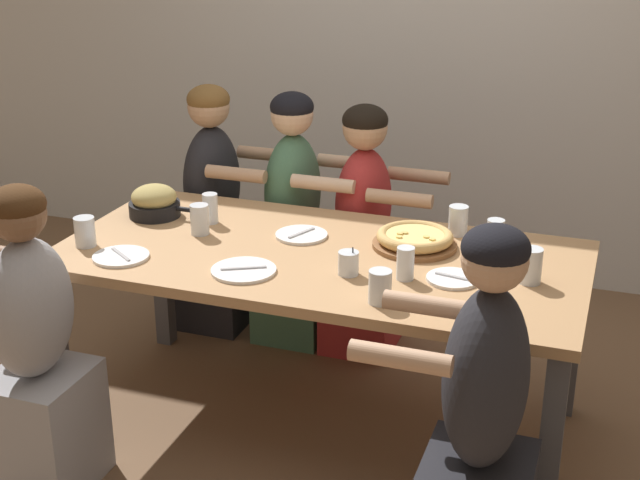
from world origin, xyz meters
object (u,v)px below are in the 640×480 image
(empty_plate_a, at_px, (453,279))
(empty_plate_c, at_px, (121,256))
(diner_far_midleft, at_px, (294,229))
(drinking_glass_d, at_px, (530,267))
(diner_far_center, at_px, (364,240))
(diner_far_left, at_px, (214,218))
(drinking_glass_c, at_px, (380,289))
(drinking_glass_f, at_px, (405,263))
(diner_near_right, at_px, (480,435))
(cocktail_glass_blue, at_px, (348,264))
(drinking_glass_g, at_px, (85,232))
(drinking_glass_a, at_px, (458,220))
(pizza_board_main, at_px, (415,239))
(drinking_glass_b, at_px, (200,221))
(diner_near_left, at_px, (35,357))
(drinking_glass_e, at_px, (210,208))
(drinking_glass_h, at_px, (495,236))
(empty_plate_d, at_px, (301,235))
(empty_plate_b, at_px, (244,270))
(skillet_bowl, at_px, (154,202))

(empty_plate_a, relative_size, empty_plate_c, 0.88)
(empty_plate_a, bearing_deg, diner_far_midleft, 138.83)
(drinking_glass_d, height_order, diner_far_center, diner_far_center)
(diner_far_left, bearing_deg, drinking_glass_c, 46.93)
(drinking_glass_f, height_order, diner_near_right, diner_near_right)
(drinking_glass_c, bearing_deg, cocktail_glass_blue, 131.94)
(drinking_glass_g, xyz_separation_m, diner_far_midleft, (0.49, 0.93, -0.26))
(drinking_glass_a, bearing_deg, pizza_board_main, -123.76)
(drinking_glass_b, xyz_separation_m, diner_far_left, (-0.27, 0.67, -0.25))
(diner_near_right, distance_m, diner_near_left, 1.52)
(drinking_glass_b, bearing_deg, drinking_glass_e, 97.61)
(cocktail_glass_blue, bearing_deg, drinking_glass_a, 61.33)
(drinking_glass_f, relative_size, diner_far_center, 0.10)
(diner_near_right, xyz_separation_m, diner_far_left, (-1.52, 1.39, 0.01))
(drinking_glass_f, bearing_deg, drinking_glass_d, 15.59)
(drinking_glass_b, height_order, drinking_glass_h, drinking_glass_b)
(empty_plate_c, relative_size, cocktail_glass_blue, 1.96)
(empty_plate_c, relative_size, drinking_glass_a, 1.78)
(cocktail_glass_blue, bearing_deg, pizza_board_main, 64.50)
(pizza_board_main, bearing_deg, drinking_glass_f, -82.38)
(drinking_glass_f, bearing_deg, drinking_glass_g, -175.22)
(diner_near_left, bearing_deg, empty_plate_c, -16.32)
(empty_plate_d, bearing_deg, cocktail_glass_blue, -45.52)
(drinking_glass_e, distance_m, drinking_glass_g, 0.51)
(diner_far_center, bearing_deg, diner_near_right, 29.10)
(empty_plate_b, bearing_deg, drinking_glass_b, 137.55)
(drinking_glass_d, relative_size, diner_far_center, 0.11)
(drinking_glass_f, height_order, drinking_glass_h, drinking_glass_f)
(drinking_glass_a, bearing_deg, drinking_glass_b, -160.72)
(empty_plate_a, height_order, diner_near_left, diner_near_left)
(skillet_bowl, xyz_separation_m, cocktail_glass_blue, (0.94, -0.31, -0.02))
(drinking_glass_d, xyz_separation_m, diner_near_right, (-0.04, -0.68, -0.26))
(empty_plate_a, height_order, drinking_glass_e, drinking_glass_e)
(drinking_glass_a, height_order, drinking_glass_h, drinking_glass_a)
(drinking_glass_f, bearing_deg, diner_far_midleft, 131.67)
(drinking_glass_e, bearing_deg, drinking_glass_d, -7.56)
(drinking_glass_f, bearing_deg, drinking_glass_h, 58.09)
(drinking_glass_h, relative_size, diner_near_right, 0.10)
(skillet_bowl, height_order, drinking_glass_d, skillet_bowl)
(diner_far_center, bearing_deg, diner_near_left, -28.49)
(empty_plate_c, distance_m, drinking_glass_h, 1.40)
(drinking_glass_b, relative_size, drinking_glass_f, 1.02)
(empty_plate_b, distance_m, diner_far_midleft, 0.99)
(drinking_glass_a, distance_m, diner_near_left, 1.65)
(drinking_glass_d, bearing_deg, drinking_glass_a, 130.81)
(diner_far_center, height_order, diner_far_midleft, diner_far_midleft)
(drinking_glass_e, xyz_separation_m, diner_far_left, (-0.25, 0.54, -0.26))
(empty_plate_d, bearing_deg, drinking_glass_c, -46.49)
(drinking_glass_b, relative_size, drinking_glass_h, 1.06)
(empty_plate_c, distance_m, diner_far_left, 1.02)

